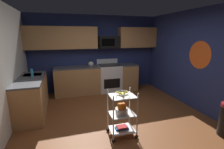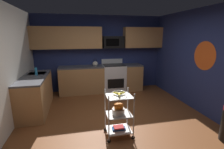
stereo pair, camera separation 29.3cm
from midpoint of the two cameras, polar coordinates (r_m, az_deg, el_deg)
floor at (r=4.04m, az=3.48°, el=-15.66°), size 4.40×4.80×0.04m
wall_back at (r=5.94m, az=-2.77°, el=7.20°), size 4.52×0.06×2.60m
wall_left at (r=3.67m, az=-31.96°, el=1.28°), size 0.06×4.80×2.60m
wall_right at (r=4.72m, az=30.84°, el=3.70°), size 0.06×4.80×2.60m
wall_flower_decal at (r=4.69m, az=30.69°, el=5.52°), size 0.00×0.70×0.70m
counter_run at (r=5.29m, az=-8.96°, el=-2.99°), size 3.62×2.26×0.92m
oven_range at (r=5.86m, az=2.03°, el=-1.05°), size 0.76×0.65×1.10m
upper_cabinets at (r=5.70m, az=-3.47°, el=12.47°), size 4.40×0.33×0.70m
microwave at (r=5.78m, az=1.86°, el=11.01°), size 0.70×0.39×0.40m
rolling_cart at (r=3.30m, az=4.98°, el=-13.46°), size 0.54×0.40×0.91m
fruit_bowl at (r=3.14m, az=5.13°, el=-6.53°), size 0.27×0.27×0.07m
mixing_bowl_large at (r=3.27m, az=4.83°, el=-12.43°), size 0.25×0.25×0.11m
mixing_bowl_small at (r=3.24m, az=4.96°, el=-10.80°), size 0.18×0.18×0.08m
book_stack at (r=3.45m, az=4.87°, el=-17.82°), size 0.26×0.15×0.06m
kettle at (r=5.63m, az=-4.28°, el=3.71°), size 0.21×0.18×0.26m
dish_soap_bottle at (r=4.69m, az=-22.98°, el=1.00°), size 0.06×0.06×0.20m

